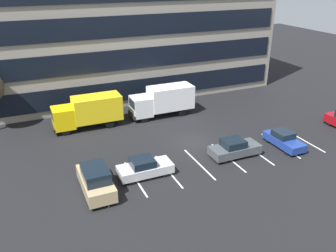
# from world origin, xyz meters

# --- Properties ---
(ground_plane) EXTENTS (120.00, 120.00, 0.00)m
(ground_plane) POSITION_xyz_m (0.00, 0.00, 0.00)
(ground_plane) COLOR black
(office_building) EXTENTS (34.97, 12.99, 18.00)m
(office_building) POSITION_xyz_m (0.00, 17.95, 9.00)
(office_building) COLOR gray
(office_building) RESTS_ON ground_plane
(lot_markings) EXTENTS (19.74, 5.40, 0.01)m
(lot_markings) POSITION_xyz_m (0.00, -3.81, 0.00)
(lot_markings) COLOR silver
(lot_markings) RESTS_ON ground_plane
(box_truck_white) EXTENTS (7.00, 2.32, 3.24)m
(box_truck_white) POSITION_xyz_m (0.03, 7.24, 1.83)
(box_truck_white) COLOR white
(box_truck_white) RESTS_ON ground_plane
(box_truck_yellow_all) EXTENTS (6.95, 2.30, 3.22)m
(box_truck_yellow_all) POSITION_xyz_m (-8.08, 7.30, 1.81)
(box_truck_yellow_all) COLOR yellow
(box_truck_yellow_all) RESTS_ON ground_plane
(sedan_silver) EXTENTS (4.26, 1.78, 1.53)m
(sedan_silver) POSITION_xyz_m (-6.17, -3.70, 0.72)
(sedan_silver) COLOR silver
(sedan_silver) RESTS_ON ground_plane
(sedan_navy) EXTENTS (1.71, 4.07, 1.46)m
(sedan_navy) POSITION_xyz_m (7.13, -4.06, 0.69)
(sedan_navy) COLOR navy
(sedan_navy) RESTS_ON ground_plane
(sedan_charcoal) EXTENTS (4.41, 1.85, 1.58)m
(sedan_charcoal) POSITION_xyz_m (2.02, -3.79, 0.75)
(sedan_charcoal) COLOR #474C51
(sedan_charcoal) RESTS_ON ground_plane
(suv_tan) EXTENTS (1.96, 4.63, 2.09)m
(suv_tan) POSITION_xyz_m (-10.14, -4.41, 1.01)
(suv_tan) COLOR tan
(suv_tan) RESTS_ON ground_plane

